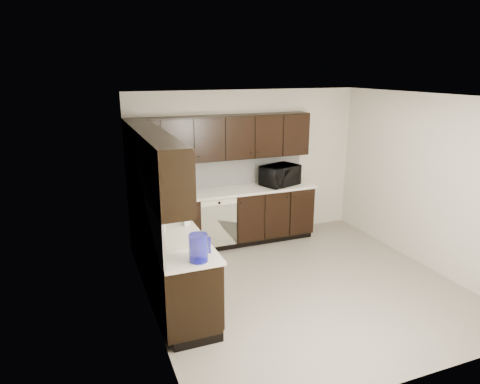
% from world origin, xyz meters
% --- Properties ---
extents(floor, '(4.00, 4.00, 0.00)m').
position_xyz_m(floor, '(0.00, 0.00, 0.00)').
color(floor, gray).
rests_on(floor, ground).
extents(ceiling, '(4.00, 4.00, 0.00)m').
position_xyz_m(ceiling, '(0.00, 0.00, 2.50)').
color(ceiling, white).
rests_on(ceiling, wall_back).
extents(wall_back, '(4.00, 0.02, 2.50)m').
position_xyz_m(wall_back, '(0.00, 2.00, 1.25)').
color(wall_back, '#BEB4A2').
rests_on(wall_back, floor).
extents(wall_left, '(0.02, 4.00, 2.50)m').
position_xyz_m(wall_left, '(-2.00, 0.00, 1.25)').
color(wall_left, '#BEB4A2').
rests_on(wall_left, floor).
extents(wall_right, '(0.02, 4.00, 2.50)m').
position_xyz_m(wall_right, '(2.00, 0.00, 1.25)').
color(wall_right, '#BEB4A2').
rests_on(wall_right, floor).
extents(wall_front, '(4.00, 0.02, 2.50)m').
position_xyz_m(wall_front, '(0.00, -2.00, 1.25)').
color(wall_front, '#BEB4A2').
rests_on(wall_front, floor).
extents(lower_cabinets, '(3.00, 2.80, 0.90)m').
position_xyz_m(lower_cabinets, '(-1.01, 1.11, 0.41)').
color(lower_cabinets, black).
rests_on(lower_cabinets, floor).
extents(countertop, '(3.03, 2.83, 0.04)m').
position_xyz_m(countertop, '(-1.01, 1.11, 0.92)').
color(countertop, beige).
rests_on(countertop, lower_cabinets).
extents(backsplash, '(3.00, 2.80, 0.48)m').
position_xyz_m(backsplash, '(-1.22, 1.32, 1.18)').
color(backsplash, silver).
rests_on(backsplash, countertop).
extents(upper_cabinets, '(3.00, 2.80, 0.70)m').
position_xyz_m(upper_cabinets, '(-1.10, 1.20, 1.77)').
color(upper_cabinets, black).
rests_on(upper_cabinets, wall_back).
extents(dishwasher, '(0.58, 0.04, 0.78)m').
position_xyz_m(dishwasher, '(-0.70, 1.41, 0.55)').
color(dishwasher, beige).
rests_on(dishwasher, lower_cabinets).
extents(sink, '(0.54, 0.82, 0.42)m').
position_xyz_m(sink, '(-1.68, -0.01, 0.88)').
color(sink, beige).
rests_on(sink, countertop).
extents(microwave, '(0.72, 0.60, 0.34)m').
position_xyz_m(microwave, '(0.47, 1.66, 1.11)').
color(microwave, black).
rests_on(microwave, countertop).
extents(soap_bottle_a, '(0.09, 0.09, 0.17)m').
position_xyz_m(soap_bottle_a, '(-1.50, 0.31, 1.02)').
color(soap_bottle_a, gray).
rests_on(soap_bottle_a, countertop).
extents(soap_bottle_b, '(0.10, 0.10, 0.24)m').
position_xyz_m(soap_bottle_b, '(-1.81, 0.23, 1.06)').
color(soap_bottle_b, gray).
rests_on(soap_bottle_b, countertop).
extents(toaster_oven, '(0.37, 0.31, 0.21)m').
position_xyz_m(toaster_oven, '(-1.75, 1.69, 1.04)').
color(toaster_oven, silver).
rests_on(toaster_oven, countertop).
extents(storage_bin, '(0.55, 0.44, 0.20)m').
position_xyz_m(storage_bin, '(-1.72, 1.01, 1.04)').
color(storage_bin, silver).
rests_on(storage_bin, countertop).
extents(blue_pitcher, '(0.19, 0.19, 0.29)m').
position_xyz_m(blue_pitcher, '(-1.62, -0.70, 1.08)').
color(blue_pitcher, '#101094').
rests_on(blue_pitcher, countertop).
extents(teal_tumbler, '(0.09, 0.09, 0.20)m').
position_xyz_m(teal_tumbler, '(-1.50, 1.11, 1.04)').
color(teal_tumbler, '#0E9C8F').
rests_on(teal_tumbler, countertop).
extents(paper_towel_roll, '(0.17, 0.17, 0.31)m').
position_xyz_m(paper_towel_roll, '(-1.61, 1.33, 1.09)').
color(paper_towel_roll, silver).
rests_on(paper_towel_roll, countertop).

